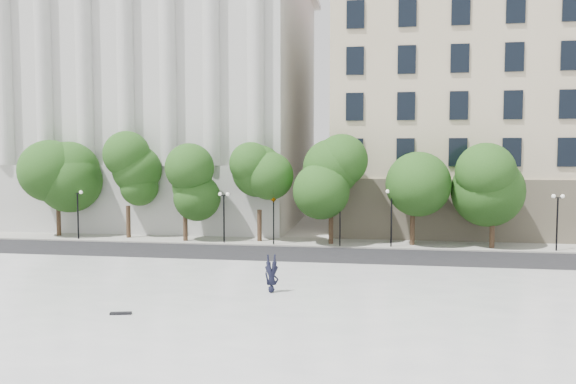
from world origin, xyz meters
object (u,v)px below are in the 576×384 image
object	(u,v)px
traffic_light_east	(340,198)
person_lying	(272,287)
traffic_light_west	(274,197)
skateboard	(121,313)

from	to	relation	value
traffic_light_east	person_lying	bearing A→B (deg)	-98.23
traffic_light_west	skateboard	world-z (taller)	traffic_light_west
traffic_light_west	traffic_light_east	xyz separation A→B (m)	(5.02, -0.00, 0.03)
traffic_light_east	skateboard	size ratio (longest dim) A/B	4.91
person_lying	skateboard	world-z (taller)	person_lying
person_lying	skateboard	distance (m)	7.08
traffic_light_west	skateboard	distance (m)	20.72
traffic_light_west	skateboard	bearing A→B (deg)	-97.66
traffic_light_east	person_lying	world-z (taller)	traffic_light_east
traffic_light_west	traffic_light_east	size ratio (longest dim) A/B	0.99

